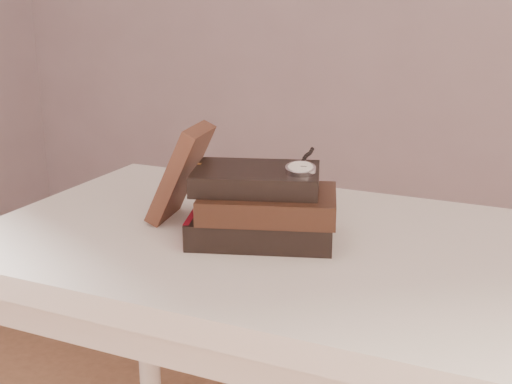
% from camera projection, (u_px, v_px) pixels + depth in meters
% --- Properties ---
extents(table, '(1.00, 0.60, 0.75)m').
position_uv_depth(table, '(288.00, 290.00, 1.09)').
color(table, silver).
rests_on(table, ground).
extents(book_stack, '(0.26, 0.21, 0.11)m').
position_uv_depth(book_stack, '(263.00, 207.00, 1.04)').
color(book_stack, black).
rests_on(book_stack, table).
extents(journal, '(0.11, 0.12, 0.17)m').
position_uv_depth(journal, '(181.00, 173.00, 1.12)').
color(journal, '#3A1E16').
rests_on(journal, table).
extents(pocket_watch, '(0.06, 0.15, 0.02)m').
position_uv_depth(pocket_watch, '(301.00, 168.00, 1.01)').
color(pocket_watch, silver).
rests_on(pocket_watch, book_stack).
extents(eyeglasses, '(0.12, 0.13, 0.04)m').
position_uv_depth(eyeglasses, '(220.00, 185.00, 1.12)').
color(eyeglasses, silver).
rests_on(eyeglasses, book_stack).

